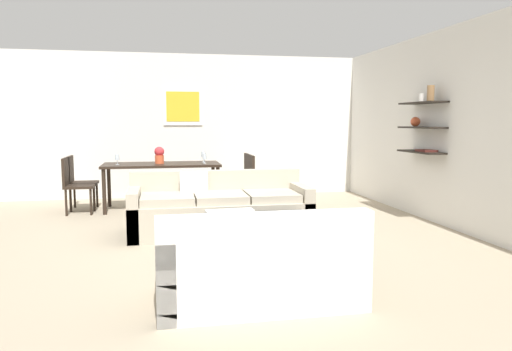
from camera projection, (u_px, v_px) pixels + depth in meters
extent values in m
plane|color=tan|center=(230.00, 238.00, 5.98)|extent=(18.00, 18.00, 0.00)
cube|color=silver|center=(219.00, 126.00, 9.33)|extent=(8.40, 0.06, 2.70)
cube|color=white|center=(183.00, 107.00, 9.11)|extent=(0.73, 0.02, 0.70)
cube|color=gold|center=(183.00, 107.00, 9.10)|extent=(0.62, 0.01, 0.56)
cube|color=silver|center=(430.00, 127.00, 7.00)|extent=(0.06, 8.20, 2.70)
cube|color=black|center=(423.00, 103.00, 6.87)|extent=(0.28, 0.90, 0.02)
cube|color=black|center=(422.00, 127.00, 6.91)|extent=(0.28, 0.90, 0.02)
cube|color=black|center=(421.00, 152.00, 6.95)|extent=(0.28, 0.90, 0.02)
cylinder|color=olive|center=(431.00, 93.00, 6.66)|extent=(0.10, 0.10, 0.22)
sphere|color=#D85933|center=(415.00, 122.00, 7.07)|extent=(0.14, 0.14, 0.14)
cylinder|color=silver|center=(421.00, 98.00, 6.91)|extent=(0.07, 0.07, 0.12)
cube|color=#4C1E19|center=(426.00, 151.00, 6.80)|extent=(0.20, 0.28, 0.03)
cube|color=#B2A893|center=(220.00, 217.00, 6.23)|extent=(2.29, 0.90, 0.42)
cube|color=#B2A893|center=(217.00, 183.00, 6.55)|extent=(2.29, 0.16, 0.36)
cube|color=#B2A893|center=(134.00, 213.00, 6.02)|extent=(0.14, 0.90, 0.60)
cube|color=#B2A893|center=(300.00, 207.00, 6.43)|extent=(0.14, 0.90, 0.60)
cube|color=#B2A893|center=(167.00, 199.00, 6.04)|extent=(0.65, 0.70, 0.10)
cube|color=#B2A893|center=(220.00, 198.00, 6.16)|extent=(0.65, 0.70, 0.10)
cube|color=#B2A893|center=(271.00, 196.00, 6.29)|extent=(0.65, 0.70, 0.10)
cube|color=white|center=(194.00, 186.00, 6.31)|extent=(0.37, 0.17, 0.36)
cube|color=white|center=(257.00, 274.00, 3.91)|extent=(1.59, 0.90, 0.42)
cube|color=white|center=(267.00, 237.00, 3.50)|extent=(1.59, 0.16, 0.36)
cube|color=white|center=(342.00, 258.00, 4.04)|extent=(0.14, 0.90, 0.60)
cube|color=white|center=(166.00, 268.00, 3.76)|extent=(0.14, 0.90, 0.60)
cube|color=white|center=(295.00, 239.00, 3.98)|extent=(0.64, 0.70, 0.10)
cube|color=white|center=(216.00, 243.00, 3.86)|extent=(0.64, 0.70, 0.10)
cube|color=white|center=(230.00, 233.00, 3.63)|extent=(0.37, 0.14, 0.36)
cube|color=black|center=(268.00, 236.00, 5.29)|extent=(1.14, 0.96, 0.38)
cylinder|color=#99844C|center=(268.00, 218.00, 5.19)|extent=(0.29, 0.29, 0.06)
torus|color=#99844C|center=(268.00, 215.00, 5.18)|extent=(0.29, 0.29, 0.02)
cylinder|color=silver|center=(288.00, 216.00, 5.22)|extent=(0.07, 0.07, 0.08)
cube|color=black|center=(162.00, 165.00, 7.93)|extent=(1.88, 0.85, 0.04)
cylinder|color=black|center=(104.00, 192.00, 7.44)|extent=(0.06, 0.06, 0.71)
cylinder|color=black|center=(218.00, 189.00, 7.78)|extent=(0.06, 0.06, 0.71)
cylinder|color=black|center=(109.00, 186.00, 8.15)|extent=(0.06, 0.06, 0.71)
cylinder|color=black|center=(213.00, 183.00, 8.49)|extent=(0.06, 0.06, 0.71)
cube|color=black|center=(239.00, 182.00, 8.02)|extent=(0.44, 0.44, 0.04)
cube|color=black|center=(251.00, 168.00, 8.03)|extent=(0.04, 0.44, 0.43)
cylinder|color=black|center=(227.00, 194.00, 8.18)|extent=(0.04, 0.04, 0.41)
cylinder|color=black|center=(230.00, 198.00, 7.83)|extent=(0.04, 0.04, 0.41)
cylinder|color=black|center=(248.00, 194.00, 8.25)|extent=(0.04, 0.04, 0.41)
cylinder|color=black|center=(252.00, 197.00, 7.90)|extent=(0.04, 0.04, 0.41)
cube|color=black|center=(80.00, 186.00, 7.53)|extent=(0.44, 0.44, 0.04)
cube|color=black|center=(66.00, 172.00, 7.47)|extent=(0.04, 0.44, 0.43)
cylinder|color=black|center=(91.00, 202.00, 7.42)|extent=(0.04, 0.04, 0.41)
cylinder|color=black|center=(94.00, 198.00, 7.77)|extent=(0.04, 0.04, 0.41)
cylinder|color=black|center=(66.00, 203.00, 7.35)|extent=(0.04, 0.04, 0.41)
cylinder|color=black|center=(70.00, 199.00, 7.70)|extent=(0.04, 0.04, 0.41)
cube|color=black|center=(84.00, 183.00, 7.90)|extent=(0.44, 0.44, 0.04)
cube|color=black|center=(70.00, 169.00, 7.84)|extent=(0.04, 0.44, 0.43)
cylinder|color=black|center=(94.00, 198.00, 7.79)|extent=(0.04, 0.04, 0.41)
cylinder|color=black|center=(97.00, 195.00, 8.14)|extent=(0.04, 0.04, 0.41)
cylinder|color=black|center=(71.00, 199.00, 7.72)|extent=(0.04, 0.04, 0.41)
cylinder|color=black|center=(75.00, 195.00, 8.07)|extent=(0.04, 0.04, 0.41)
cube|color=black|center=(236.00, 180.00, 8.39)|extent=(0.44, 0.44, 0.04)
cube|color=black|center=(247.00, 166.00, 8.40)|extent=(0.04, 0.44, 0.43)
cylinder|color=black|center=(224.00, 191.00, 8.55)|extent=(0.04, 0.04, 0.41)
cylinder|color=black|center=(227.00, 194.00, 8.20)|extent=(0.04, 0.04, 0.41)
cylinder|color=black|center=(244.00, 191.00, 8.62)|extent=(0.04, 0.04, 0.41)
cylinder|color=black|center=(248.00, 194.00, 8.27)|extent=(0.04, 0.04, 0.41)
cylinder|color=silver|center=(205.00, 163.00, 7.96)|extent=(0.06, 0.06, 0.01)
cylinder|color=silver|center=(205.00, 161.00, 7.95)|extent=(0.01, 0.01, 0.06)
cylinder|color=silver|center=(204.00, 156.00, 7.94)|extent=(0.07, 0.07, 0.09)
cylinder|color=silver|center=(117.00, 165.00, 7.69)|extent=(0.06, 0.06, 0.01)
cylinder|color=silver|center=(117.00, 162.00, 7.68)|extent=(0.01, 0.01, 0.07)
cylinder|color=silver|center=(117.00, 157.00, 7.68)|extent=(0.07, 0.07, 0.09)
cylinder|color=silver|center=(203.00, 162.00, 8.16)|extent=(0.06, 0.06, 0.01)
cylinder|color=silver|center=(203.00, 159.00, 8.15)|extent=(0.01, 0.01, 0.08)
cylinder|color=silver|center=(203.00, 154.00, 8.14)|extent=(0.08, 0.08, 0.09)
cylinder|color=#D85933|center=(159.00, 159.00, 7.91)|extent=(0.15, 0.15, 0.14)
sphere|color=red|center=(159.00, 152.00, 7.90)|extent=(0.16, 0.16, 0.16)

